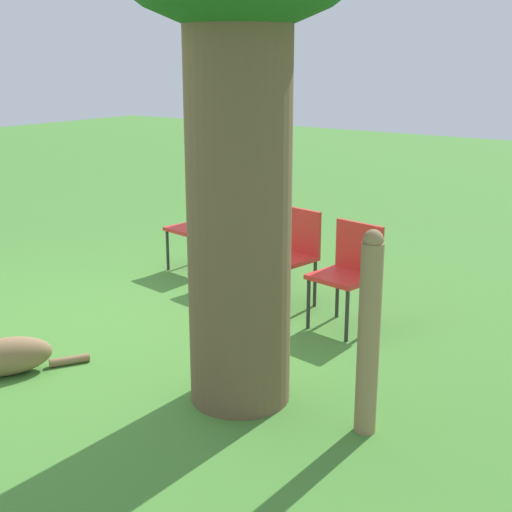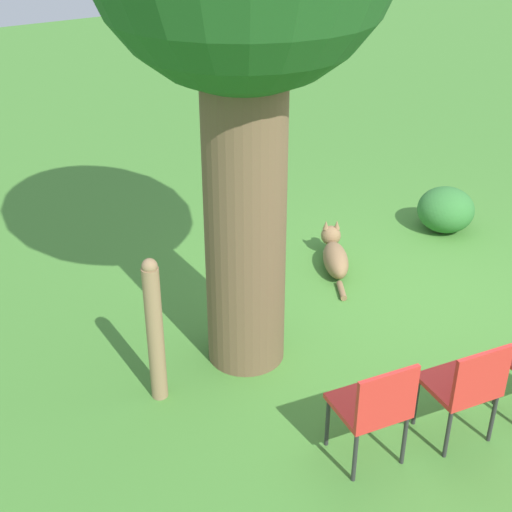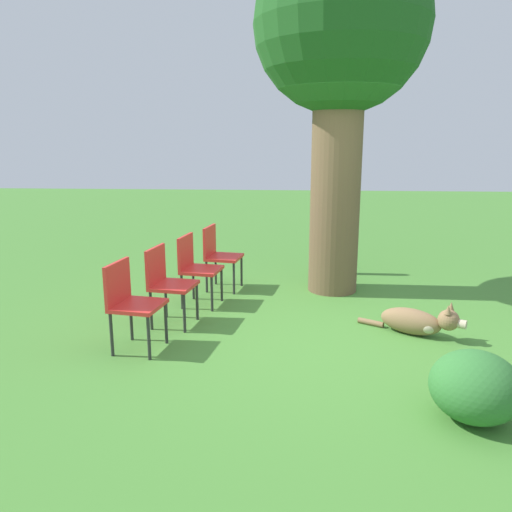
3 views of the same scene
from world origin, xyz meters
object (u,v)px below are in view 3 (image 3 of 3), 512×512
dog (419,321)px  red_chair_2 (195,265)px  red_chair_1 (167,280)px  red_chair_0 (130,299)px  red_chair_3 (218,253)px  oak_tree (341,41)px  fence_post (323,233)px

dog → red_chair_2: size_ratio=1.17×
red_chair_1 → red_chair_0: bearing=-95.9°
red_chair_1 → red_chair_3: size_ratio=1.00×
dog → red_chair_0: bearing=-139.0°
red_chair_2 → red_chair_0: bearing=-95.9°
oak_tree → red_chair_1: 3.41m
red_chair_0 → red_chair_1: same height
oak_tree → dog: 3.33m
dog → red_chair_1: 2.59m
dog → red_chair_3: 2.67m
red_chair_1 → red_chair_3: bearing=84.1°
oak_tree → dog: (0.74, -1.51, -2.88)m
oak_tree → red_chair_1: size_ratio=5.15×
fence_post → red_chair_1: fence_post is taller
red_chair_1 → red_chair_2: size_ratio=1.00×
oak_tree → red_chair_2: oak_tree is taller
dog → red_chair_3: red_chair_3 is taller
red_chair_0 → red_chair_1: (0.17, 0.66, 0.00)m
red_chair_3 → oak_tree: bearing=11.0°
oak_tree → red_chair_3: 2.94m
red_chair_1 → red_chair_2: same height
red_chair_1 → red_chair_3: 1.37m
dog → red_chair_2: 2.54m
fence_post → red_chair_1: bearing=-128.2°
oak_tree → red_chair_0: size_ratio=5.15×
red_chair_0 → red_chair_2: 1.37m
red_chair_1 → oak_tree: bearing=45.9°
fence_post → red_chair_1: 2.81m
fence_post → red_chair_0: size_ratio=1.44×
fence_post → red_chair_1: size_ratio=1.44×
red_chair_2 → red_chair_3: 0.68m
red_chair_1 → fence_post: bearing=60.7°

